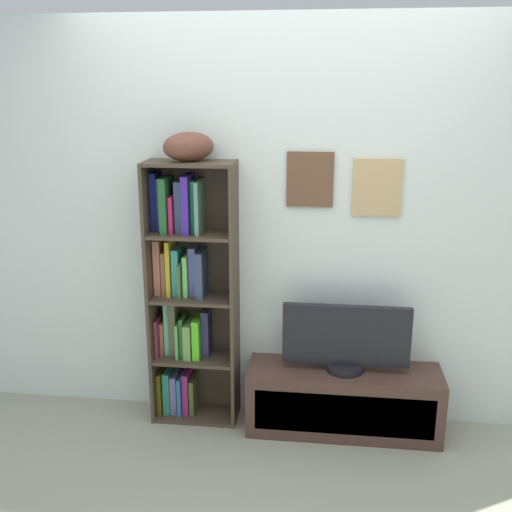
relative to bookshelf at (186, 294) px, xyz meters
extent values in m
cube|color=silver|center=(0.59, 0.13, 0.40)|extent=(4.80, 0.06, 2.39)
cube|color=brown|center=(0.72, 0.09, 0.69)|extent=(0.27, 0.02, 0.31)
cube|color=slate|center=(0.72, 0.08, 0.69)|extent=(0.22, 0.01, 0.26)
cube|color=tan|center=(1.10, 0.09, 0.65)|extent=(0.27, 0.02, 0.32)
cube|color=gray|center=(1.10, 0.08, 0.65)|extent=(0.22, 0.01, 0.27)
cube|color=#433629|center=(-0.20, -0.03, 0.00)|extent=(0.02, 0.25, 1.60)
cube|color=#433629|center=(0.30, -0.03, 0.00)|extent=(0.02, 0.25, 1.60)
cube|color=#433629|center=(0.05, 0.09, 0.00)|extent=(0.52, 0.01, 1.60)
cube|color=#433629|center=(0.05, -0.03, -0.79)|extent=(0.48, 0.24, 0.02)
cube|color=#433629|center=(0.05, -0.03, -0.40)|extent=(0.48, 0.24, 0.02)
cube|color=#433629|center=(0.05, -0.03, -0.01)|extent=(0.48, 0.24, 0.02)
cube|color=#433629|center=(0.05, -0.03, 0.38)|extent=(0.48, 0.24, 0.02)
cube|color=#433629|center=(0.05, -0.03, 0.79)|extent=(0.48, 0.24, 0.02)
cube|color=#4D460C|center=(-0.17, -0.01, -0.64)|extent=(0.03, 0.19, 0.28)
cube|color=#2A7961|center=(-0.13, 0.00, -0.64)|extent=(0.04, 0.18, 0.28)
cube|color=slate|center=(-0.09, 0.00, -0.65)|extent=(0.04, 0.17, 0.25)
cube|color=#256595|center=(-0.05, -0.01, -0.65)|extent=(0.02, 0.19, 0.25)
cube|color=#862161|center=(-0.01, 0.00, -0.64)|extent=(0.04, 0.17, 0.28)
cube|color=#495121|center=(0.03, 0.00, -0.66)|extent=(0.03, 0.17, 0.23)
cube|color=maroon|center=(-0.17, -0.01, -0.27)|extent=(0.02, 0.19, 0.24)
cube|color=#A85B3D|center=(-0.15, 0.02, -0.29)|extent=(0.02, 0.14, 0.21)
cube|color=#65C691|center=(-0.12, 0.02, -0.22)|extent=(0.03, 0.13, 0.33)
cube|color=#505636|center=(-0.08, 0.01, -0.22)|extent=(0.04, 0.15, 0.33)
cube|color=#4B9D48|center=(-0.05, -0.01, -0.28)|extent=(0.02, 0.19, 0.22)
cube|color=#2A5624|center=(-0.02, 0.00, -0.26)|extent=(0.02, 0.18, 0.26)
cube|color=#6A9548|center=(0.02, -0.01, -0.28)|extent=(0.04, 0.20, 0.22)
cube|color=#52CA23|center=(0.07, -0.01, -0.26)|extent=(0.04, 0.19, 0.25)
cube|color=navy|center=(0.11, 0.02, -0.25)|extent=(0.04, 0.13, 0.29)
cube|color=#C1745B|center=(-0.16, 0.02, 0.17)|extent=(0.04, 0.14, 0.33)
cube|color=brown|center=(-0.12, 0.01, 0.13)|extent=(0.03, 0.15, 0.26)
cube|color=gold|center=(-0.09, 0.01, 0.17)|extent=(0.03, 0.16, 0.34)
cube|color=teal|center=(-0.05, 0.01, 0.14)|extent=(0.04, 0.14, 0.28)
cube|color=#3C5F31|center=(-0.02, -0.01, 0.10)|extent=(0.02, 0.19, 0.21)
cube|color=#69C95F|center=(0.01, 0.01, 0.12)|extent=(0.03, 0.16, 0.25)
cube|color=#5C61A8|center=(0.05, 0.02, 0.15)|extent=(0.04, 0.13, 0.29)
cube|color=#33415F|center=(0.10, -0.01, 0.14)|extent=(0.04, 0.19, 0.28)
cube|color=#121652|center=(-0.17, 0.02, 0.56)|extent=(0.04, 0.14, 0.34)
cube|color=navy|center=(-0.13, 0.02, 0.54)|extent=(0.03, 0.13, 0.31)
cube|color=#205329|center=(-0.09, -0.02, 0.55)|extent=(0.04, 0.21, 0.32)
cube|color=#B21E53|center=(-0.06, 0.00, 0.50)|extent=(0.02, 0.18, 0.21)
cube|color=#384F64|center=(-0.02, 0.01, 0.54)|extent=(0.04, 0.15, 0.30)
cube|color=#3C218D|center=(0.03, -0.01, 0.56)|extent=(0.04, 0.20, 0.33)
cube|color=#176C41|center=(0.07, 0.01, 0.54)|extent=(0.02, 0.16, 0.30)
cube|color=slate|center=(0.10, -0.02, 0.54)|extent=(0.02, 0.21, 0.30)
ellipsoid|color=brown|center=(0.05, -0.03, 0.88)|extent=(0.33, 0.29, 0.16)
cube|color=#483128|center=(0.95, -0.08, -0.60)|extent=(1.14, 0.34, 0.39)
cube|color=#34231D|center=(0.95, -0.24, -0.60)|extent=(1.02, 0.01, 0.25)
cylinder|color=black|center=(0.95, -0.08, -0.38)|extent=(0.22, 0.22, 0.04)
cube|color=black|center=(0.95, -0.08, -0.18)|extent=(0.74, 0.04, 0.36)
cube|color=teal|center=(0.95, -0.09, -0.18)|extent=(0.70, 0.01, 0.32)
camera|label=1|loc=(0.82, -3.30, 1.22)|focal=41.98mm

